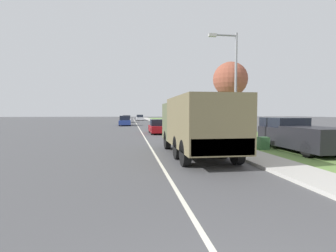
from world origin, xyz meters
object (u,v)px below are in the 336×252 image
object	(u,v)px
military_truck	(197,123)
car_nearest_ahead	(158,127)
car_third_ahead	(127,119)
car_second_ahead	(125,121)
pickup_truck	(298,135)
car_fourth_ahead	(140,118)
lamp_post	(232,79)

from	to	relation	value
military_truck	car_nearest_ahead	distance (m)	13.87
car_nearest_ahead	car_third_ahead	size ratio (longest dim) A/B	0.93
car_third_ahead	car_nearest_ahead	bearing A→B (deg)	-83.45
car_second_ahead	pickup_truck	distance (m)	31.22
car_fourth_ahead	lamp_post	xyz separation A→B (m)	(3.10, -55.06, 3.32)
car_second_ahead	car_third_ahead	distance (m)	13.82
car_second_ahead	car_third_ahead	xyz separation A→B (m)	(0.12, 13.82, -0.02)
military_truck	car_third_ahead	bearing A→B (deg)	94.98
car_third_ahead	lamp_post	size ratio (longest dim) A/B	0.73
pickup_truck	car_fourth_ahead	bearing A→B (deg)	96.46
car_second_ahead	car_fourth_ahead	distance (m)	26.95
car_second_ahead	car_third_ahead	size ratio (longest dim) A/B	1.01
car_third_ahead	pickup_truck	distance (m)	44.52
car_second_ahead	car_third_ahead	bearing A→B (deg)	89.49
car_fourth_ahead	pickup_truck	world-z (taller)	pickup_truck
car_second_ahead	pickup_truck	xyz separation A→B (m)	(9.81, -29.63, 0.18)
car_nearest_ahead	pickup_truck	size ratio (longest dim) A/B	0.80
car_third_ahead	car_fourth_ahead	distance (m)	13.32
car_third_ahead	car_fourth_ahead	bearing A→B (deg)	75.63
pickup_truck	car_third_ahead	bearing A→B (deg)	102.57
car_second_ahead	lamp_post	xyz separation A→B (m)	(6.53, -28.33, 3.30)
car_third_ahead	lamp_post	world-z (taller)	lamp_post
car_third_ahead	pickup_truck	world-z (taller)	pickup_truck
car_fourth_ahead	pickup_truck	size ratio (longest dim) A/B	0.82
military_truck	car_fourth_ahead	distance (m)	57.10
car_third_ahead	lamp_post	distance (m)	42.77
car_fourth_ahead	pickup_truck	bearing A→B (deg)	-83.54
car_nearest_ahead	lamp_post	bearing A→B (deg)	-76.09
military_truck	car_nearest_ahead	size ratio (longest dim) A/B	1.69
car_second_ahead	lamp_post	bearing A→B (deg)	-77.02
car_second_ahead	car_nearest_ahead	bearing A→B (deg)	-77.68
military_truck	car_second_ahead	xyz separation A→B (m)	(-3.97, 30.36, -0.89)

